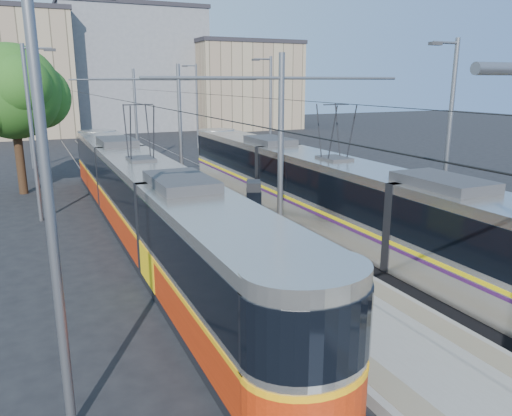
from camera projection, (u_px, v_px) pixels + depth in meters
name	position (u px, v px, depth m)	size (l,w,h in m)	color
ground	(449.00, 388.00, 10.74)	(160.00, 160.00, 0.00)	black
platform	(199.00, 206.00, 25.67)	(4.00, 50.00, 0.30)	gray
tactile_strip_left	(172.00, 206.00, 25.05)	(0.70, 50.00, 0.01)	gray
tactile_strip_right	(226.00, 201.00, 26.22)	(0.70, 50.00, 0.01)	gray
rails	(199.00, 209.00, 25.71)	(8.71, 70.00, 0.03)	gray
tram_left	(143.00, 198.00, 20.60)	(2.43, 28.49, 5.50)	black
tram_right	(333.00, 194.00, 20.70)	(2.43, 29.72, 5.50)	black
catenary	(217.00, 125.00, 22.08)	(9.20, 70.00, 7.00)	slate
street_lamps	(175.00, 122.00, 28.20)	(15.18, 38.22, 8.00)	slate
shelter	(254.00, 205.00, 20.58)	(0.92, 1.12, 2.14)	black
tree	(19.00, 93.00, 28.17)	(5.84, 5.40, 8.48)	#382314
building_centre	(130.00, 69.00, 67.57)	(18.36, 14.28, 15.83)	gray
building_right	(243.00, 85.00, 68.46)	(14.28, 10.20, 11.64)	#9D896A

